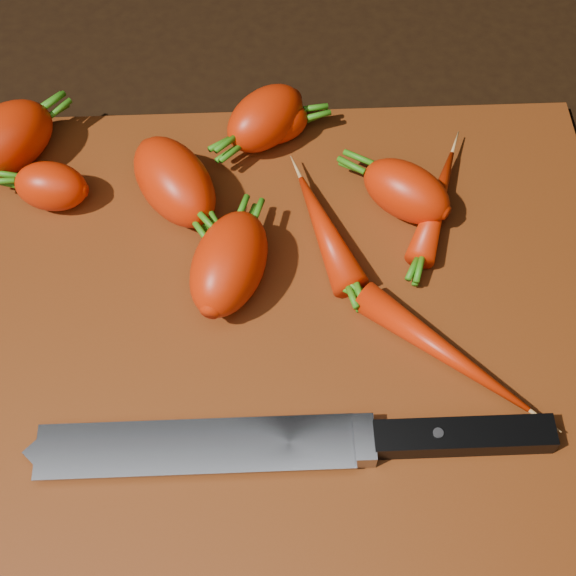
{
  "coord_description": "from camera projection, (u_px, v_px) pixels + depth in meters",
  "views": [
    {
      "loc": [
        -0.01,
        -0.29,
        0.53
      ],
      "look_at": [
        0.0,
        0.01,
        0.03
      ],
      "focal_mm": 50.0,
      "sensor_mm": 36.0,
      "label": 1
    }
  ],
  "objects": [
    {
      "name": "cutting_board",
      "position": [
        289.0,
        316.0,
        0.59
      ],
      "size": [
        0.5,
        0.4,
        0.01
      ],
      "primitive_type": "cube",
      "color": "brown",
      "rests_on": "ground"
    },
    {
      "name": "ground",
      "position": [
        289.0,
        323.0,
        0.6
      ],
      "size": [
        2.0,
        2.0,
        0.01
      ],
      "primitive_type": "cube",
      "color": "black"
    },
    {
      "name": "carrot_3",
      "position": [
        229.0,
        263.0,
        0.58
      ],
      "size": [
        0.08,
        0.1,
        0.05
      ],
      "primitive_type": "ellipsoid",
      "rotation": [
        0.0,
        0.0,
        1.24
      ],
      "color": "red",
      "rests_on": "cutting_board"
    },
    {
      "name": "carrot_8",
      "position": [
        443.0,
        351.0,
        0.56
      ],
      "size": [
        0.12,
        0.11,
        0.02
      ],
      "primitive_type": "ellipsoid",
      "rotation": [
        0.0,
        0.0,
        -0.73
      ],
      "color": "red",
      "rests_on": "cutting_board"
    },
    {
      "name": "carrot_4",
      "position": [
        265.0,
        118.0,
        0.66
      ],
      "size": [
        0.09,
        0.08,
        0.05
      ],
      "primitive_type": "ellipsoid",
      "rotation": [
        0.0,
        0.0,
        3.9
      ],
      "color": "red",
      "rests_on": "cutting_board"
    },
    {
      "name": "carrot_6",
      "position": [
        406.0,
        191.0,
        0.62
      ],
      "size": [
        0.08,
        0.08,
        0.04
      ],
      "primitive_type": "ellipsoid",
      "rotation": [
        0.0,
        0.0,
        2.47
      ],
      "color": "red",
      "rests_on": "cutting_board"
    },
    {
      "name": "carrot_2",
      "position": [
        174.0,
        181.0,
        0.62
      ],
      "size": [
        0.09,
        0.1,
        0.05
      ],
      "primitive_type": "ellipsoid",
      "rotation": [
        0.0,
        0.0,
        -1.02
      ],
      "color": "red",
      "rests_on": "cutting_board"
    },
    {
      "name": "carrot_0",
      "position": [
        7.0,
        139.0,
        0.64
      ],
      "size": [
        0.1,
        0.1,
        0.05
      ],
      "primitive_type": "ellipsoid",
      "rotation": [
        0.0,
        0.0,
        0.78
      ],
      "color": "red",
      "rests_on": "cutting_board"
    },
    {
      "name": "knife",
      "position": [
        227.0,
        445.0,
        0.53
      ],
      "size": [
        0.34,
        0.04,
        0.02
      ],
      "rotation": [
        0.0,
        0.0,
        -0.0
      ],
      "color": "gray",
      "rests_on": "cutting_board"
    },
    {
      "name": "carrot_7",
      "position": [
        436.0,
        204.0,
        0.63
      ],
      "size": [
        0.06,
        0.11,
        0.02
      ],
      "primitive_type": "ellipsoid",
      "rotation": [
        0.0,
        0.0,
        1.2
      ],
      "color": "red",
      "rests_on": "cutting_board"
    },
    {
      "name": "carrot_1",
      "position": [
        51.0,
        186.0,
        0.62
      ],
      "size": [
        0.06,
        0.05,
        0.04
      ],
      "primitive_type": "ellipsoid",
      "rotation": [
        0.0,
        0.0,
        2.95
      ],
      "color": "red",
      "rests_on": "cutting_board"
    },
    {
      "name": "carrot_5",
      "position": [
        276.0,
        123.0,
        0.66
      ],
      "size": [
        0.06,
        0.05,
        0.04
      ],
      "primitive_type": "ellipsoid",
      "rotation": [
        0.0,
        0.0,
        0.28
      ],
      "color": "red",
      "rests_on": "cutting_board"
    },
    {
      "name": "carrot_9",
      "position": [
        325.0,
        230.0,
        0.61
      ],
      "size": [
        0.06,
        0.11,
        0.03
      ],
      "primitive_type": "ellipsoid",
      "rotation": [
        0.0,
        0.0,
        1.87
      ],
      "color": "red",
      "rests_on": "cutting_board"
    }
  ]
}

